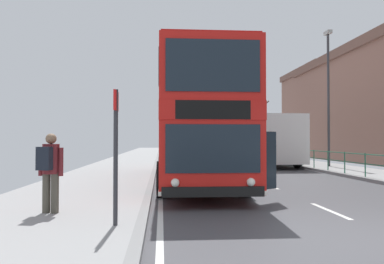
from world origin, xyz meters
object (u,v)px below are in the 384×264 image
object	(u,v)px
pedestrian_with_backpack	(50,167)
bare_tree_far_00	(259,118)
bus_stop_sign_near	(116,141)
street_lamp_far_side	(328,88)
background_bus_far_lane	(263,139)
double_decker_bus_main	(195,124)
background_building_01	(335,112)

from	to	relation	value
pedestrian_with_backpack	bare_tree_far_00	xyz separation A→B (m)	(11.50, 26.60, 2.66)
bus_stop_sign_near	bare_tree_far_00	world-z (taller)	bare_tree_far_00
street_lamp_far_side	background_bus_far_lane	bearing A→B (deg)	127.20
background_bus_far_lane	pedestrian_with_backpack	distance (m)	19.05
double_decker_bus_main	background_bus_far_lane	xyz separation A→B (m)	(5.58, 10.47, -0.55)
double_decker_bus_main	background_bus_far_lane	world-z (taller)	double_decker_bus_main
street_lamp_far_side	bus_stop_sign_near	bearing A→B (deg)	-126.73
street_lamp_far_side	bare_tree_far_00	xyz separation A→B (m)	(-0.52, 13.68, -0.95)
bus_stop_sign_near	bare_tree_far_00	size ratio (longest dim) A/B	0.35
street_lamp_far_side	pedestrian_with_backpack	bearing A→B (deg)	-132.94
pedestrian_with_backpack	bus_stop_sign_near	world-z (taller)	bus_stop_sign_near
background_bus_far_lane	bus_stop_sign_near	size ratio (longest dim) A/B	4.10
bus_stop_sign_near	street_lamp_far_side	distance (m)	17.88
street_lamp_far_side	double_decker_bus_main	bearing A→B (deg)	-141.56
background_bus_far_lane	bare_tree_far_00	world-z (taller)	bare_tree_far_00
double_decker_bus_main	background_bus_far_lane	distance (m)	11.88
bare_tree_far_00	background_building_01	world-z (taller)	background_building_01
pedestrian_with_backpack	street_lamp_far_side	xyz separation A→B (m)	(12.02, 12.92, 3.61)
bare_tree_far_00	pedestrian_with_backpack	bearing A→B (deg)	-113.38
street_lamp_far_side	background_building_01	distance (m)	24.74
bus_stop_sign_near	background_building_01	world-z (taller)	background_building_01
double_decker_bus_main	bus_stop_sign_near	size ratio (longest dim) A/B	4.66
bare_tree_far_00	bus_stop_sign_near	bearing A→B (deg)	-109.81
bare_tree_far_00	background_building_01	distance (m)	14.44
bus_stop_sign_near	background_bus_far_lane	bearing A→B (deg)	66.79
double_decker_bus_main	pedestrian_with_backpack	world-z (taller)	double_decker_bus_main
background_bus_far_lane	background_building_01	distance (m)	23.30
pedestrian_with_backpack	background_building_01	distance (m)	42.17
street_lamp_far_side	bare_tree_far_00	distance (m)	13.72
pedestrian_with_backpack	background_building_01	world-z (taller)	background_building_01
pedestrian_with_backpack	bus_stop_sign_near	size ratio (longest dim) A/B	0.68
background_bus_far_lane	street_lamp_far_side	size ratio (longest dim) A/B	1.25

